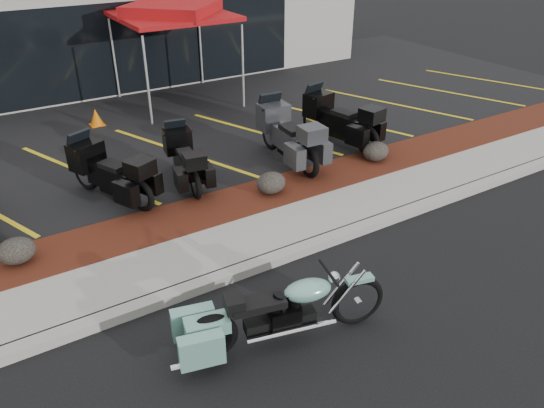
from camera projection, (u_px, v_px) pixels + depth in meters
ground at (326, 284)px, 8.16m from camera, size 90.00×90.00×0.00m
curb at (294, 252)px, 8.79m from camera, size 24.00×0.25×0.15m
sidewalk at (272, 233)px, 9.31m from camera, size 24.00×1.20×0.15m
mulch_bed at (239, 204)px, 10.20m from camera, size 24.00×1.20×0.16m
upper_lot at (143, 122)px, 14.22m from camera, size 26.00×9.60×0.15m
dealership_building at (73, 13)px, 17.95m from camera, size 18.00×8.16×4.00m
boulder_left at (16, 251)px, 8.29m from camera, size 0.59×0.49×0.42m
boulder_mid at (271, 183)px, 10.35m from camera, size 0.60×0.50×0.42m
boulder_right at (376, 151)px, 11.71m from camera, size 0.61×0.51×0.43m
hero_cruiser at (358, 294)px, 7.14m from camera, size 2.96×1.36×1.01m
touring_black_front at (84, 161)px, 10.31m from camera, size 1.61×2.27×1.24m
touring_black_mid at (177, 145)px, 11.15m from camera, size 1.04×2.04×1.13m
touring_grey at (271, 122)px, 12.07m from camera, size 1.03×2.38×1.35m
touring_black_rear at (314, 109)px, 12.88m from camera, size 1.30×2.38×1.31m
traffic_cone at (96, 117)px, 13.68m from camera, size 0.35×0.35×0.43m
popup_canopy at (173, 12)px, 14.29m from camera, size 3.13×3.13×2.73m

